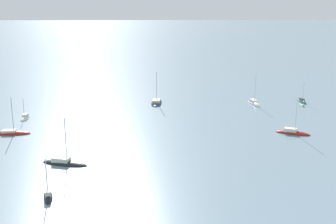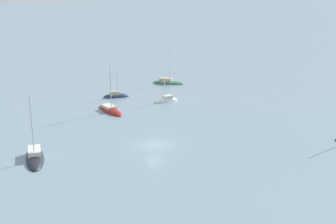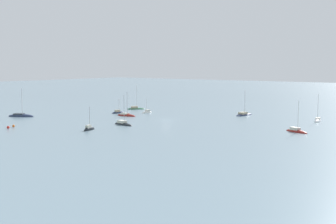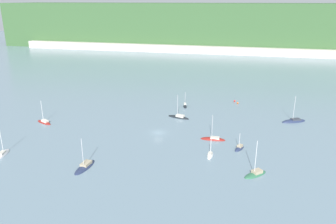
# 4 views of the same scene
# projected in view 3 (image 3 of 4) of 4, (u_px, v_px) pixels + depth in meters

# --- Properties ---
(ground_plane) EXTENTS (600.00, 600.00, 0.00)m
(ground_plane) POSITION_uv_depth(u_px,v_px,m) (166.00, 120.00, 141.57)
(ground_plane) COLOR slate
(sailboat_0) EXTENTS (3.46, 5.05, 5.55)m
(sailboat_0) POSITION_uv_depth(u_px,v_px,m) (118.00, 113.00, 161.85)
(sailboat_0) COLOR #232D4C
(sailboat_0) RESTS_ON ground_plane
(sailboat_1) EXTENTS (3.21, 6.84, 9.00)m
(sailboat_1) POSITION_uv_depth(u_px,v_px,m) (318.00, 121.00, 138.97)
(sailboat_1) COLOR silver
(sailboat_1) RESTS_ON ground_plane
(sailboat_2) EXTENTS (2.37, 4.86, 6.99)m
(sailboat_2) POSITION_uv_depth(u_px,v_px,m) (89.00, 130.00, 120.94)
(sailboat_2) COLOR black
(sailboat_2) RESTS_ON ground_plane
(sailboat_3) EXTENTS (1.76, 4.83, 5.61)m
(sailboat_3) POSITION_uv_depth(u_px,v_px,m) (147.00, 113.00, 162.37)
(sailboat_3) COLOR white
(sailboat_3) RESTS_ON ground_plane
(sailboat_4) EXTENTS (8.60, 4.33, 9.06)m
(sailboat_4) POSITION_uv_depth(u_px,v_px,m) (123.00, 124.00, 131.47)
(sailboat_4) COLOR black
(sailboat_4) RESTS_ON ground_plane
(sailboat_5) EXTENTS (9.18, 6.30, 10.19)m
(sailboat_5) POSITION_uv_depth(u_px,v_px,m) (21.00, 116.00, 151.30)
(sailboat_5) COLOR #232D4C
(sailboat_5) RESTS_ON ground_plane
(sailboat_6) EXTENTS (6.52, 6.57, 9.67)m
(sailboat_6) POSITION_uv_depth(u_px,v_px,m) (136.00, 109.00, 175.55)
(sailboat_6) COLOR #2D6647
(sailboat_6) RESTS_ON ground_plane
(sailboat_8) EXTENTS (7.27, 4.59, 8.61)m
(sailboat_8) POSITION_uv_depth(u_px,v_px,m) (296.00, 132.00, 117.50)
(sailboat_8) COLOR maroon
(sailboat_8) RESTS_ON ground_plane
(sailboat_9) EXTENTS (7.61, 2.45, 8.58)m
(sailboat_9) POSITION_uv_depth(u_px,v_px,m) (126.00, 116.00, 153.28)
(sailboat_9) COLOR maroon
(sailboat_9) RESTS_ON ground_plane
(sailboat_10) EXTENTS (3.42, 8.67, 8.83)m
(sailboat_10) POSITION_uv_depth(u_px,v_px,m) (244.00, 115.00, 155.12)
(sailboat_10) COLOR #232D4C
(sailboat_10) RESTS_ON ground_plane
(mooring_buoy_0) EXTENTS (0.70, 0.70, 0.70)m
(mooring_buoy_0) POSITION_uv_depth(u_px,v_px,m) (13.00, 126.00, 126.29)
(mooring_buoy_0) COLOR orange
(mooring_buoy_0) RESTS_ON ground_plane
(mooring_buoy_2) EXTENTS (0.75, 0.75, 0.75)m
(mooring_buoy_2) POSITION_uv_depth(u_px,v_px,m) (8.00, 127.00, 123.44)
(mooring_buoy_2) COLOR red
(mooring_buoy_2) RESTS_ON ground_plane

